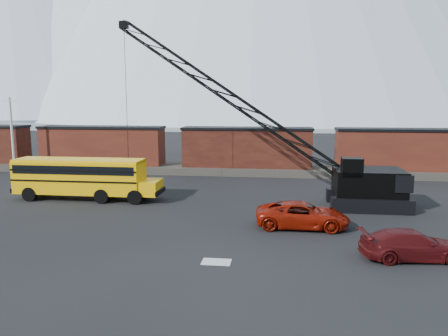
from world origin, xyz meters
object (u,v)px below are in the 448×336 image
object	(u,v)px
maroon_suv	(412,245)
crawler_crane	(230,97)
school_bus	(84,177)
red_pickup	(302,215)

from	to	relation	value
maroon_suv	crawler_crane	world-z (taller)	crawler_crane
school_bus	red_pickup	bearing A→B (deg)	-18.59
red_pickup	maroon_suv	xyz separation A→B (m)	(5.04, -4.77, -0.06)
maroon_suv	crawler_crane	size ratio (longest dim) A/B	0.22
red_pickup	crawler_crane	size ratio (longest dim) A/B	0.25
maroon_suv	school_bus	bearing A→B (deg)	56.93
red_pickup	crawler_crane	xyz separation A→B (m)	(-5.33, 7.79, 7.14)
school_bus	red_pickup	distance (m)	17.50
school_bus	maroon_suv	xyz separation A→B (m)	(21.60, -10.34, -1.07)
school_bus	maroon_suv	distance (m)	23.97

